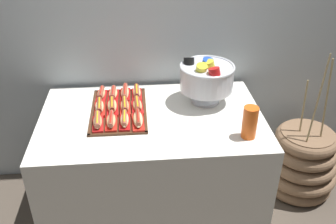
# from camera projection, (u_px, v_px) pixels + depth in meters

# --- Properties ---
(ground_plane) EXTENTS (10.00, 10.00, 0.00)m
(ground_plane) POSITION_uv_depth(u_px,v_px,m) (154.00, 208.00, 2.61)
(ground_plane) COLOR #4C4238
(buffet_table) EXTENTS (1.32, 0.83, 0.74)m
(buffet_table) POSITION_uv_depth(u_px,v_px,m) (153.00, 163.00, 2.41)
(buffet_table) COLOR white
(buffet_table) RESTS_ON ground_plane
(floor_vase) EXTENTS (0.51, 0.51, 1.06)m
(floor_vase) POSITION_uv_depth(u_px,v_px,m) (301.00, 162.00, 2.68)
(floor_vase) COLOR brown
(floor_vase) RESTS_ON ground_plane
(serving_tray) EXTENTS (0.33, 0.53, 0.01)m
(serving_tray) POSITION_uv_depth(u_px,v_px,m) (119.00, 111.00, 2.28)
(serving_tray) COLOR #472B19
(serving_tray) RESTS_ON buffet_table
(hot_dog_0) EXTENTS (0.07, 0.17, 0.06)m
(hot_dog_0) POSITION_uv_depth(u_px,v_px,m) (98.00, 122.00, 2.11)
(hot_dog_0) COLOR red
(hot_dog_0) RESTS_ON serving_tray
(hot_dog_1) EXTENTS (0.06, 0.16, 0.06)m
(hot_dog_1) POSITION_uv_depth(u_px,v_px,m) (111.00, 121.00, 2.12)
(hot_dog_1) COLOR red
(hot_dog_1) RESTS_ON serving_tray
(hot_dog_2) EXTENTS (0.06, 0.16, 0.06)m
(hot_dog_2) POSITION_uv_depth(u_px,v_px,m) (125.00, 120.00, 2.12)
(hot_dog_2) COLOR #B21414
(hot_dog_2) RESTS_ON serving_tray
(hot_dog_3) EXTENTS (0.07, 0.19, 0.06)m
(hot_dog_3) POSITION_uv_depth(u_px,v_px,m) (138.00, 120.00, 2.13)
(hot_dog_3) COLOR red
(hot_dog_3) RESTS_ON serving_tray
(hot_dog_4) EXTENTS (0.07, 0.17, 0.06)m
(hot_dog_4) POSITION_uv_depth(u_px,v_px,m) (100.00, 107.00, 2.25)
(hot_dog_4) COLOR red
(hot_dog_4) RESTS_ON serving_tray
(hot_dog_5) EXTENTS (0.08, 0.17, 0.06)m
(hot_dog_5) POSITION_uv_depth(u_px,v_px,m) (112.00, 106.00, 2.26)
(hot_dog_5) COLOR #B21414
(hot_dog_5) RESTS_ON serving_tray
(hot_dog_6) EXTENTS (0.07, 0.17, 0.06)m
(hot_dog_6) POSITION_uv_depth(u_px,v_px,m) (125.00, 106.00, 2.27)
(hot_dog_6) COLOR red
(hot_dog_6) RESTS_ON serving_tray
(hot_dog_7) EXTENTS (0.07, 0.16, 0.06)m
(hot_dog_7) POSITION_uv_depth(u_px,v_px,m) (137.00, 106.00, 2.27)
(hot_dog_7) COLOR red
(hot_dog_7) RESTS_ON serving_tray
(hot_dog_8) EXTENTS (0.07, 0.16, 0.06)m
(hot_dog_8) POSITION_uv_depth(u_px,v_px,m) (101.00, 94.00, 2.40)
(hot_dog_8) COLOR red
(hot_dog_8) RESTS_ON serving_tray
(hot_dog_9) EXTENTS (0.07, 0.15, 0.06)m
(hot_dog_9) POSITION_uv_depth(u_px,v_px,m) (113.00, 94.00, 2.40)
(hot_dog_9) COLOR #B21414
(hot_dog_9) RESTS_ON serving_tray
(hot_dog_10) EXTENTS (0.07, 0.18, 0.06)m
(hot_dog_10) POSITION_uv_depth(u_px,v_px,m) (125.00, 93.00, 2.41)
(hot_dog_10) COLOR #B21414
(hot_dog_10) RESTS_ON serving_tray
(hot_dog_11) EXTENTS (0.06, 0.16, 0.06)m
(hot_dog_11) POSITION_uv_depth(u_px,v_px,m) (137.00, 93.00, 2.41)
(hot_dog_11) COLOR red
(hot_dog_11) RESTS_ON serving_tray
(punch_bowl) EXTENTS (0.34, 0.34, 0.29)m
(punch_bowl) POSITION_uv_depth(u_px,v_px,m) (206.00, 77.00, 2.29)
(punch_bowl) COLOR silver
(punch_bowl) RESTS_ON buffet_table
(cup_stack) EXTENTS (0.08, 0.08, 0.18)m
(cup_stack) POSITION_uv_depth(u_px,v_px,m) (250.00, 122.00, 2.00)
(cup_stack) COLOR #EA5B19
(cup_stack) RESTS_ON buffet_table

